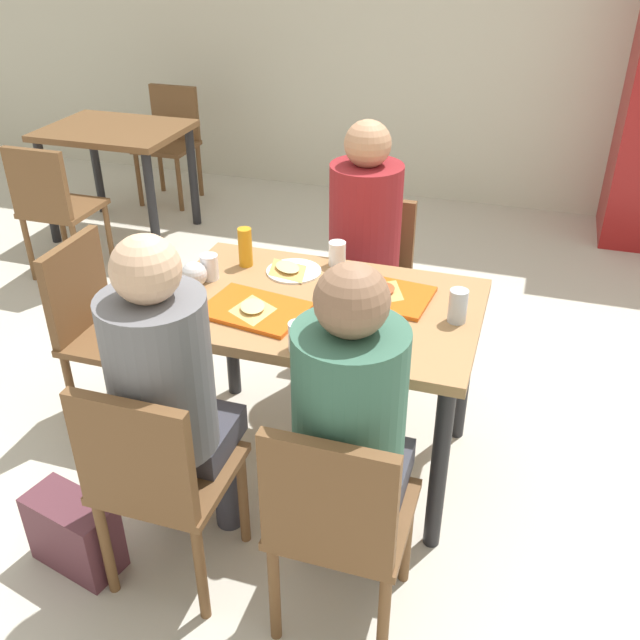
# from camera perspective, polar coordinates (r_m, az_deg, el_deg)

# --- Properties ---
(ground_plane) EXTENTS (10.00, 10.00, 0.02)m
(ground_plane) POSITION_cam_1_polar(r_m,az_deg,el_deg) (3.06, 0.00, -11.01)
(ground_plane) COLOR beige
(back_wall) EXTENTS (10.00, 0.10, 2.80)m
(back_wall) POSITION_cam_1_polar(r_m,az_deg,el_deg) (5.46, 11.12, 23.55)
(back_wall) COLOR beige
(back_wall) RESTS_ON ground_plane
(main_table) EXTENTS (1.17, 0.76, 0.74)m
(main_table) POSITION_cam_1_polar(r_m,az_deg,el_deg) (2.67, 0.00, -0.51)
(main_table) COLOR #9E7247
(main_table) RESTS_ON ground_plane
(chair_near_left) EXTENTS (0.40, 0.40, 0.84)m
(chair_near_left) POSITION_cam_1_polar(r_m,az_deg,el_deg) (2.30, -13.09, -12.02)
(chair_near_left) COLOR brown
(chair_near_left) RESTS_ON ground_plane
(chair_near_right) EXTENTS (0.40, 0.40, 0.84)m
(chair_near_right) POSITION_cam_1_polar(r_m,az_deg,el_deg) (2.12, 1.38, -15.58)
(chair_near_right) COLOR brown
(chair_near_right) RESTS_ON ground_plane
(chair_far_side) EXTENTS (0.40, 0.40, 0.84)m
(chair_far_side) POSITION_cam_1_polar(r_m,az_deg,el_deg) (3.39, 3.91, 3.66)
(chair_far_side) COLOR brown
(chair_far_side) RESTS_ON ground_plane
(chair_left_end) EXTENTS (0.40, 0.40, 0.84)m
(chair_left_end) POSITION_cam_1_polar(r_m,az_deg,el_deg) (3.14, -17.15, -0.10)
(chair_left_end) COLOR brown
(chair_left_end) RESTS_ON ground_plane
(person_in_red) EXTENTS (0.32, 0.42, 1.25)m
(person_in_red) POSITION_cam_1_polar(r_m,az_deg,el_deg) (2.24, -12.09, -5.12)
(person_in_red) COLOR #383842
(person_in_red) RESTS_ON ground_plane
(person_in_brown_jacket) EXTENTS (0.32, 0.42, 1.25)m
(person_in_brown_jacket) POSITION_cam_1_polar(r_m,az_deg,el_deg) (2.05, 2.57, -8.11)
(person_in_brown_jacket) COLOR #383842
(person_in_brown_jacket) RESTS_ON ground_plane
(person_far_side) EXTENTS (0.32, 0.42, 1.25)m
(person_far_side) POSITION_cam_1_polar(r_m,az_deg,el_deg) (3.16, 3.44, 6.55)
(person_far_side) COLOR #383842
(person_far_side) RESTS_ON ground_plane
(tray_red_near) EXTENTS (0.39, 0.31, 0.02)m
(tray_red_near) POSITION_cam_1_polar(r_m,az_deg,el_deg) (2.57, -5.27, 0.84)
(tray_red_near) COLOR #D85914
(tray_red_near) RESTS_ON main_table
(tray_red_far) EXTENTS (0.38, 0.30, 0.02)m
(tray_red_far) POSITION_cam_1_polar(r_m,az_deg,el_deg) (2.67, 4.96, 2.03)
(tray_red_far) COLOR #D85914
(tray_red_far) RESTS_ON main_table
(paper_plate_center) EXTENTS (0.22, 0.22, 0.01)m
(paper_plate_center) POSITION_cam_1_polar(r_m,az_deg,el_deg) (2.84, -2.12, 3.95)
(paper_plate_center) COLOR white
(paper_plate_center) RESTS_ON main_table
(paper_plate_near_edge) EXTENTS (0.22, 0.22, 0.01)m
(paper_plate_near_edge) POSITION_cam_1_polar(r_m,az_deg,el_deg) (2.40, 2.50, -1.46)
(paper_plate_near_edge) COLOR white
(paper_plate_near_edge) RESTS_ON main_table
(pizza_slice_a) EXTENTS (0.18, 0.20, 0.02)m
(pizza_slice_a) POSITION_cam_1_polar(r_m,az_deg,el_deg) (2.55, -5.44, 0.98)
(pizza_slice_a) COLOR #DBAD60
(pizza_slice_a) RESTS_ON tray_red_near
(pizza_slice_b) EXTENTS (0.18, 0.21, 0.02)m
(pizza_slice_b) POSITION_cam_1_polar(r_m,az_deg,el_deg) (2.66, 4.89, 2.35)
(pizza_slice_b) COLOR tan
(pizza_slice_b) RESTS_ON tray_red_far
(pizza_slice_c) EXTENTS (0.21, 0.21, 0.02)m
(pizza_slice_c) POSITION_cam_1_polar(r_m,az_deg,el_deg) (2.83, -2.63, 4.16)
(pizza_slice_c) COLOR tan
(pizza_slice_c) RESTS_ON paper_plate_center
(pizza_slice_d) EXTENTS (0.12, 0.22, 0.02)m
(pizza_slice_d) POSITION_cam_1_polar(r_m,az_deg,el_deg) (2.39, 1.71, -1.28)
(pizza_slice_d) COLOR #C68C47
(pizza_slice_d) RESTS_ON paper_plate_near_edge
(plastic_cup_a) EXTENTS (0.07, 0.07, 0.10)m
(plastic_cup_a) POSITION_cam_1_polar(r_m,az_deg,el_deg) (2.88, 1.39, 5.34)
(plastic_cup_a) COLOR white
(plastic_cup_a) RESTS_ON main_table
(plastic_cup_b) EXTENTS (0.07, 0.07, 0.10)m
(plastic_cup_b) POSITION_cam_1_polar(r_m,az_deg,el_deg) (2.32, -1.72, -1.34)
(plastic_cup_b) COLOR white
(plastic_cup_b) RESTS_ON main_table
(plastic_cup_c) EXTENTS (0.07, 0.07, 0.10)m
(plastic_cup_c) POSITION_cam_1_polar(r_m,az_deg,el_deg) (2.80, -8.86, 4.23)
(plastic_cup_c) COLOR white
(plastic_cup_c) RESTS_ON main_table
(soda_can) EXTENTS (0.07, 0.07, 0.12)m
(soda_can) POSITION_cam_1_polar(r_m,az_deg,el_deg) (2.52, 11.01, 1.12)
(soda_can) COLOR #B7BCC6
(soda_can) RESTS_ON main_table
(condiment_bottle) EXTENTS (0.06, 0.06, 0.16)m
(condiment_bottle) POSITION_cam_1_polar(r_m,az_deg,el_deg) (2.88, -6.02, 5.83)
(condiment_bottle) COLOR orange
(condiment_bottle) RESTS_ON main_table
(foil_bundle) EXTENTS (0.10, 0.10, 0.10)m
(foil_bundle) POSITION_cam_1_polar(r_m,az_deg,el_deg) (2.75, -10.08, 3.63)
(foil_bundle) COLOR silver
(foil_bundle) RESTS_ON main_table
(handbag) EXTENTS (0.35, 0.23, 0.28)m
(handbag) POSITION_cam_1_polar(r_m,az_deg,el_deg) (2.69, -19.11, -15.80)
(handbag) COLOR #592D38
(handbag) RESTS_ON ground_plane
(background_table) EXTENTS (0.90, 0.70, 0.74)m
(background_table) POSITION_cam_1_polar(r_m,az_deg,el_deg) (5.04, -16.01, 13.25)
(background_table) COLOR brown
(background_table) RESTS_ON ground_plane
(background_chair_near) EXTENTS (0.40, 0.40, 0.84)m
(background_chair_near) POSITION_cam_1_polar(r_m,az_deg,el_deg) (4.52, -20.65, 8.79)
(background_chair_near) COLOR brown
(background_chair_near) RESTS_ON ground_plane
(background_chair_far) EXTENTS (0.40, 0.40, 0.84)m
(background_chair_far) POSITION_cam_1_polar(r_m,az_deg,el_deg) (5.68, -11.87, 14.29)
(background_chair_far) COLOR brown
(background_chair_far) RESTS_ON ground_plane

